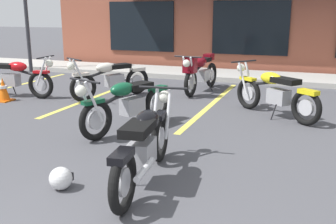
% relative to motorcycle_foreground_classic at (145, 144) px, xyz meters
% --- Properties ---
extents(ground_plane, '(80.00, 80.00, 0.00)m').
position_rel_motorcycle_foreground_classic_xyz_m(ground_plane, '(-0.25, 0.84, -0.46)').
color(ground_plane, '#47474C').
extents(sidewalk_kerb, '(22.00, 1.80, 0.14)m').
position_rel_motorcycle_foreground_classic_xyz_m(sidewalk_kerb, '(-0.25, 7.86, -0.39)').
color(sidewalk_kerb, '#A8A59E').
rests_on(sidewalk_kerb, ground_plane).
extents(brick_storefront_building, '(14.25, 6.36, 3.47)m').
position_rel_motorcycle_foreground_classic_xyz_m(brick_storefront_building, '(-0.25, 11.72, 1.27)').
color(brick_storefront_building, brown).
rests_on(brick_storefront_building, ground_plane).
extents(painted_stall_lines, '(11.16, 4.80, 0.01)m').
position_rel_motorcycle_foreground_classic_xyz_m(painted_stall_lines, '(-0.25, 4.26, -0.46)').
color(painted_stall_lines, '#DBCC4C').
rests_on(painted_stall_lines, ground_plane).
extents(motorcycle_foreground_classic, '(0.70, 2.11, 0.98)m').
position_rel_motorcycle_foreground_classic_xyz_m(motorcycle_foreground_classic, '(0.00, 0.00, 0.00)').
color(motorcycle_foreground_classic, black).
rests_on(motorcycle_foreground_classic, ground_plane).
extents(motorcycle_red_sportbike, '(2.11, 0.66, 0.98)m').
position_rel_motorcycle_foreground_classic_xyz_m(motorcycle_red_sportbike, '(-4.78, 3.32, 0.00)').
color(motorcycle_red_sportbike, black).
rests_on(motorcycle_red_sportbike, ground_plane).
extents(motorcycle_black_cruiser, '(0.68, 2.11, 0.98)m').
position_rel_motorcycle_foreground_classic_xyz_m(motorcycle_black_cruiser, '(-0.86, 5.34, 0.07)').
color(motorcycle_black_cruiser, black).
rests_on(motorcycle_black_cruiser, ground_plane).
extents(motorcycle_silver_naked, '(1.78, 1.50, 0.98)m').
position_rel_motorcycle_foreground_classic_xyz_m(motorcycle_silver_naked, '(1.10, 3.61, 0.00)').
color(motorcycle_silver_naked, black).
rests_on(motorcycle_silver_naked, ground_plane).
extents(motorcycle_blue_standard, '(1.32, 1.88, 0.98)m').
position_rel_motorcycle_foreground_classic_xyz_m(motorcycle_blue_standard, '(-2.62, 4.00, 0.00)').
color(motorcycle_blue_standard, black).
rests_on(motorcycle_blue_standard, ground_plane).
extents(motorcycle_orange_scrambler, '(0.99, 2.04, 0.98)m').
position_rel_motorcycle_foreground_classic_xyz_m(motorcycle_orange_scrambler, '(-1.10, 1.82, 0.00)').
color(motorcycle_orange_scrambler, black).
rests_on(motorcycle_orange_scrambler, ground_plane).
extents(helmet_on_pavement, '(0.26, 0.26, 0.26)m').
position_rel_motorcycle_foreground_classic_xyz_m(helmet_on_pavement, '(-0.80, -0.51, -0.33)').
color(helmet_on_pavement, silver).
rests_on(helmet_on_pavement, ground_plane).
extents(traffic_cone, '(0.34, 0.34, 0.53)m').
position_rel_motorcycle_foreground_classic_xyz_m(traffic_cone, '(-4.70, 2.87, -0.20)').
color(traffic_cone, orange).
rests_on(traffic_cone, ground_plane).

